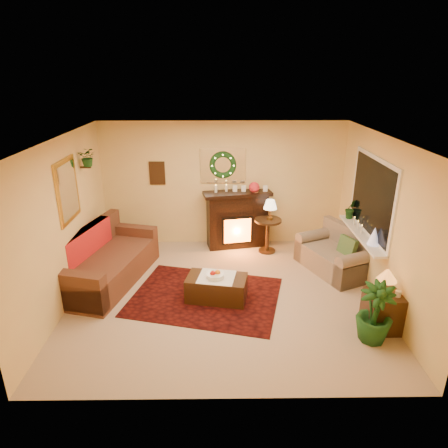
{
  "coord_description": "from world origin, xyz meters",
  "views": [
    {
      "loc": [
        -0.08,
        -5.8,
        3.54
      ],
      "look_at": [
        0.0,
        0.35,
        1.15
      ],
      "focal_mm": 32.0,
      "sensor_mm": 36.0,
      "label": 1
    }
  ],
  "objects_px": {
    "side_table_round": "(267,237)",
    "coffee_table": "(217,288)",
    "fireplace": "(237,221)",
    "end_table_square": "(382,312)",
    "loveseat": "(335,250)",
    "sofa": "(108,259)"
  },
  "relations": [
    {
      "from": "sofa",
      "to": "fireplace",
      "type": "bearing_deg",
      "value": 47.02
    },
    {
      "from": "side_table_round",
      "to": "coffee_table",
      "type": "relative_size",
      "value": 0.74
    },
    {
      "from": "fireplace",
      "to": "loveseat",
      "type": "height_order",
      "value": "fireplace"
    },
    {
      "from": "fireplace",
      "to": "side_table_round",
      "type": "distance_m",
      "value": 0.72
    },
    {
      "from": "sofa",
      "to": "side_table_round",
      "type": "height_order",
      "value": "sofa"
    },
    {
      "from": "fireplace",
      "to": "side_table_round",
      "type": "xyz_separation_m",
      "value": [
        0.61,
        -0.31,
        -0.23
      ]
    },
    {
      "from": "side_table_round",
      "to": "coffee_table",
      "type": "height_order",
      "value": "side_table_round"
    },
    {
      "from": "end_table_square",
      "to": "coffee_table",
      "type": "bearing_deg",
      "value": 160.86
    },
    {
      "from": "sofa",
      "to": "fireplace",
      "type": "distance_m",
      "value": 2.78
    },
    {
      "from": "side_table_round",
      "to": "loveseat",
      "type": "bearing_deg",
      "value": -36.37
    },
    {
      "from": "sofa",
      "to": "loveseat",
      "type": "distance_m",
      "value": 4.11
    },
    {
      "from": "fireplace",
      "to": "coffee_table",
      "type": "xyz_separation_m",
      "value": [
        -0.42,
        -2.15,
        -0.34
      ]
    },
    {
      "from": "fireplace",
      "to": "side_table_round",
      "type": "height_order",
      "value": "fireplace"
    },
    {
      "from": "loveseat",
      "to": "end_table_square",
      "type": "height_order",
      "value": "loveseat"
    },
    {
      "from": "end_table_square",
      "to": "coffee_table",
      "type": "xyz_separation_m",
      "value": [
        -2.39,
        0.83,
        -0.06
      ]
    },
    {
      "from": "sofa",
      "to": "fireplace",
      "type": "height_order",
      "value": "fireplace"
    },
    {
      "from": "fireplace",
      "to": "loveseat",
      "type": "xyz_separation_m",
      "value": [
        1.76,
        -1.16,
        -0.13
      ]
    },
    {
      "from": "sofa",
      "to": "end_table_square",
      "type": "relative_size",
      "value": 3.86
    },
    {
      "from": "sofa",
      "to": "end_table_square",
      "type": "distance_m",
      "value": 4.55
    },
    {
      "from": "loveseat",
      "to": "coffee_table",
      "type": "bearing_deg",
      "value": -179.83
    },
    {
      "from": "fireplace",
      "to": "coffee_table",
      "type": "bearing_deg",
      "value": -112.19
    },
    {
      "from": "sofa",
      "to": "coffee_table",
      "type": "distance_m",
      "value": 2.03
    }
  ]
}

